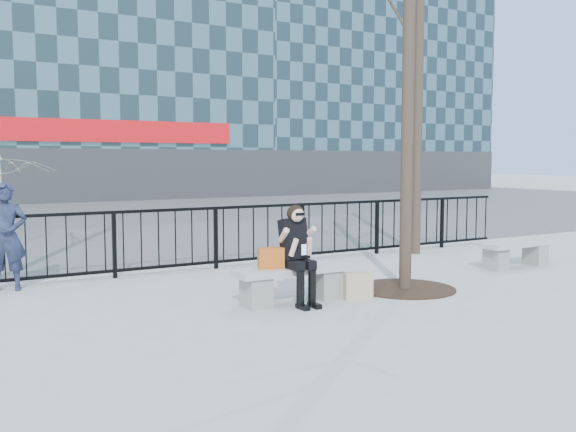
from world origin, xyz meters
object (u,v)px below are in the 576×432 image
bench_main (292,280)px  bench_second (516,251)px  seated_woman (298,255)px  standing_man (6,237)px

bench_main → bench_second: size_ratio=1.06×
bench_main → bench_second: 4.96m
bench_second → seated_woman: 4.99m
seated_woman → standing_man: (-3.24, 2.96, 0.13)m
bench_main → seated_woman: 0.40m
bench_main → standing_man: size_ratio=1.03×
seated_woman → standing_man: 4.39m
standing_man → bench_main: bearing=-27.2°
seated_woman → standing_man: size_ratio=0.83×
bench_main → standing_man: 4.31m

